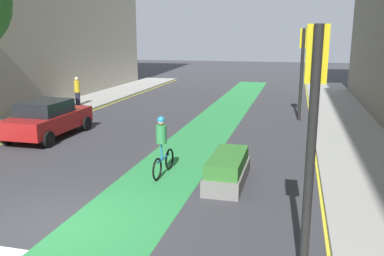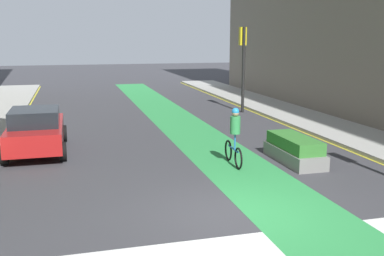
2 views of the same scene
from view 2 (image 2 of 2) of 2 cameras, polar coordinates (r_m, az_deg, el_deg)
ground_plane at (r=10.66m, az=5.55°, el=-10.68°), size 120.00×120.00×0.00m
bike_lane_paint at (r=11.19m, az=12.26°, el=-9.78°), size 2.40×60.00×0.01m
crosswalk_band at (r=8.98m, az=10.18°, el=-15.19°), size 12.00×1.80×0.01m
traffic_signal_far_right at (r=24.47m, az=6.43°, el=9.35°), size 0.35×0.52×4.52m
car_red_left_far at (r=16.74m, az=-19.07°, el=-0.25°), size 2.02×4.20×1.57m
cyclist_in_lane at (r=14.24m, az=5.36°, el=-0.94°), size 0.32×1.73×1.86m
median_planter at (r=15.05m, az=12.77°, el=-2.71°), size 1.01×2.61×0.85m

